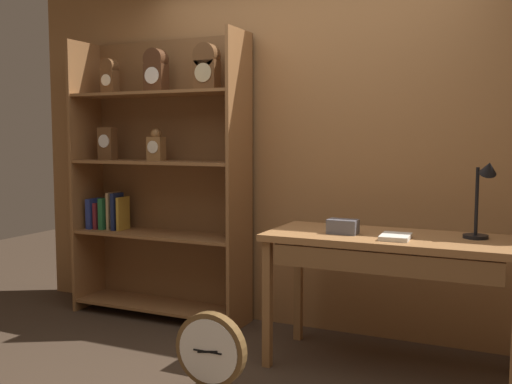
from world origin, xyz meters
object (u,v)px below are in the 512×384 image
(workbench, at_px, (391,252))
(bookshelf, at_px, (159,173))
(desk_lamp, at_px, (483,196))
(toolbox_small, at_px, (343,227))
(round_clock_large, at_px, (211,352))
(open_repair_manual, at_px, (396,237))

(workbench, bearing_deg, bookshelf, 168.56)
(desk_lamp, height_order, toolbox_small, desk_lamp)
(workbench, xyz_separation_m, round_clock_large, (-0.81, -0.71, -0.49))
(bookshelf, xyz_separation_m, desk_lamp, (2.35, -0.28, -0.05))
(open_repair_manual, relative_size, round_clock_large, 0.49)
(bookshelf, height_order, open_repair_manual, bookshelf)
(open_repair_manual, bearing_deg, desk_lamp, 20.05)
(toolbox_small, relative_size, round_clock_large, 0.39)
(bookshelf, xyz_separation_m, round_clock_large, (1.06, -1.09, -0.88))
(toolbox_small, bearing_deg, bookshelf, 165.37)
(toolbox_small, distance_m, round_clock_large, 1.06)
(toolbox_small, bearing_deg, open_repair_manual, -8.82)
(desk_lamp, distance_m, round_clock_large, 1.73)
(open_repair_manual, bearing_deg, toolbox_small, 168.29)
(desk_lamp, bearing_deg, bookshelf, 173.27)
(bookshelf, height_order, desk_lamp, bookshelf)
(workbench, xyz_separation_m, desk_lamp, (0.48, 0.10, 0.34))
(desk_lamp, bearing_deg, open_repair_manual, -157.06)
(bookshelf, xyz_separation_m, workbench, (1.87, -0.38, -0.39))
(workbench, relative_size, desk_lamp, 3.19)
(toolbox_small, distance_m, open_repair_manual, 0.33)
(bookshelf, bearing_deg, open_repair_manual, -13.66)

